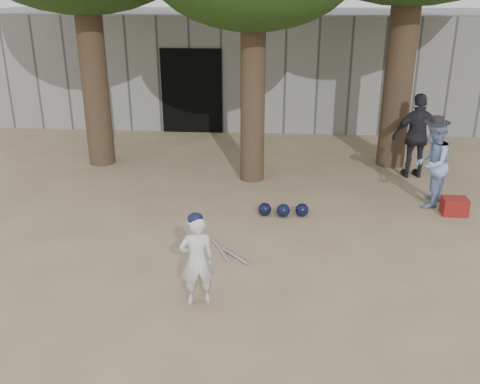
# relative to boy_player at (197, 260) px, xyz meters

# --- Properties ---
(ground) EXTENTS (70.00, 70.00, 0.00)m
(ground) POSITION_rel_boy_player_xyz_m (-0.18, 0.42, -0.59)
(ground) COLOR #937C5E
(ground) RESTS_ON ground
(boy_player) EXTENTS (0.50, 0.40, 1.18)m
(boy_player) POSITION_rel_boy_player_xyz_m (0.00, 0.00, 0.00)
(boy_player) COLOR silver
(boy_player) RESTS_ON ground
(spectator_blue) EXTENTS (0.86, 0.94, 1.56)m
(spectator_blue) POSITION_rel_boy_player_xyz_m (3.65, 3.47, 0.19)
(spectator_blue) COLOR #809DC7
(spectator_blue) RESTS_ON ground
(spectator_dark) EXTENTS (1.06, 0.54, 1.73)m
(spectator_dark) POSITION_rel_boy_player_xyz_m (3.75, 5.02, 0.27)
(spectator_dark) COLOR black
(spectator_dark) RESTS_ON ground
(red_bag) EXTENTS (0.43, 0.33, 0.30)m
(red_bag) POSITION_rel_boy_player_xyz_m (4.02, 3.07, -0.44)
(red_bag) COLOR maroon
(red_bag) RESTS_ON ground
(back_building) EXTENTS (16.00, 5.24, 3.00)m
(back_building) POSITION_rel_boy_player_xyz_m (-0.18, 10.75, 0.91)
(back_building) COLOR gray
(back_building) RESTS_ON ground
(helmet_row) EXTENTS (0.87, 0.28, 0.23)m
(helmet_row) POSITION_rel_boy_player_xyz_m (1.06, 2.76, -0.48)
(helmet_row) COLOR black
(helmet_row) RESTS_ON ground
(bat_pile) EXTENTS (0.62, 0.74, 0.06)m
(bat_pile) POSITION_rel_boy_player_xyz_m (0.23, 1.31, -0.56)
(bat_pile) COLOR silver
(bat_pile) RESTS_ON ground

